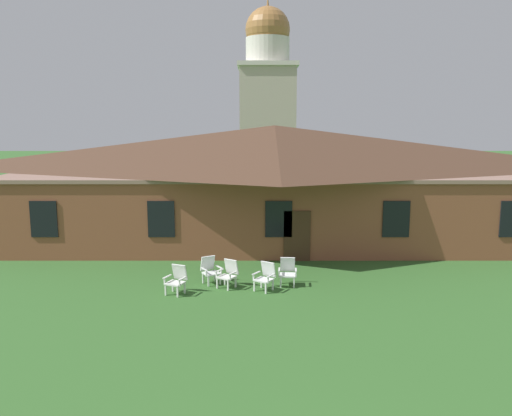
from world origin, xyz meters
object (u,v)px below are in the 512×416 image
object	(u,v)px
lawn_chair_near_door	(211,269)
lawn_chair_left_end	(229,273)
lawn_chair_by_porch	(177,279)
lawn_chair_right_end	(288,271)
lawn_chair_middle	(266,276)

from	to	relation	value
lawn_chair_near_door	lawn_chair_left_end	bearing A→B (deg)	-33.83
lawn_chair_by_porch	lawn_chair_right_end	xyz separation A→B (m)	(3.75, 0.94, 0.00)
lawn_chair_middle	lawn_chair_right_end	distance (m)	0.97
lawn_chair_near_door	lawn_chair_by_porch	bearing A→B (deg)	-131.79
lawn_chair_by_porch	lawn_chair_near_door	size ratio (longest dim) A/B	1.00
lawn_chair_middle	lawn_chair_right_end	size ratio (longest dim) A/B	1.00
lawn_chair_left_end	lawn_chair_right_end	xyz separation A→B (m)	(2.07, 0.26, 0.00)
lawn_chair_by_porch	lawn_chair_middle	xyz separation A→B (m)	(2.97, 0.36, 0.00)
lawn_chair_near_door	lawn_chair_middle	bearing A→B (deg)	-21.41
lawn_chair_left_end	lawn_chair_middle	distance (m)	1.32
lawn_chair_right_end	lawn_chair_left_end	bearing A→B (deg)	-172.79
lawn_chair_near_door	lawn_chair_middle	world-z (taller)	same
lawn_chair_left_end	lawn_chair_by_porch	bearing A→B (deg)	-158.22
lawn_chair_middle	lawn_chair_left_end	bearing A→B (deg)	166.22
lawn_chair_by_porch	lawn_chair_left_end	size ratio (longest dim) A/B	1.00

